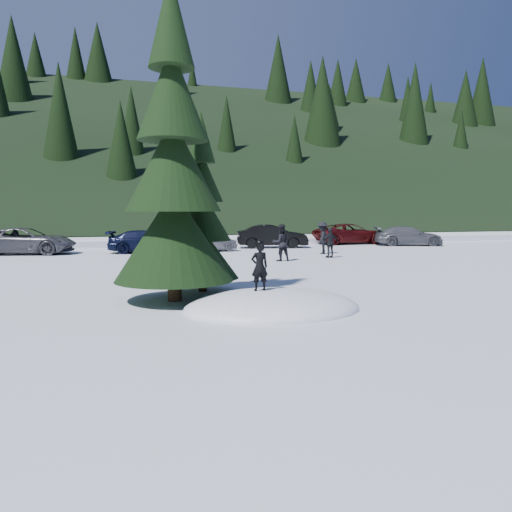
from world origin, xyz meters
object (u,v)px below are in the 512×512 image
object	(u,v)px
child_skier	(260,267)
car_2	(26,241)
car_3	(148,242)
car_6	(350,234)
adult_1	(330,243)
adult_0	(281,243)
car_4	(206,241)
spruce_short	(202,222)
car_5	(272,236)
spruce_tall	(173,177)
adult_2	(322,238)
car_7	(408,236)

from	to	relation	value
child_skier	car_2	xyz separation A→B (m)	(-8.17, 18.69, -0.33)
car_3	car_6	bearing A→B (deg)	-63.65
adult_1	car_3	xyz separation A→B (m)	(-8.90, 5.63, -0.12)
adult_0	car_4	xyz separation A→B (m)	(-2.51, 6.46, -0.24)
spruce_short	child_skier	size ratio (longest dim) A/B	4.54
car_5	car_2	bearing A→B (deg)	104.16
spruce_tall	car_6	size ratio (longest dim) A/B	1.61
adult_1	car_5	distance (m)	7.54
spruce_short	adult_0	bearing A→B (deg)	56.76
adult_2	car_5	bearing A→B (deg)	-131.15
spruce_tall	car_2	distance (m)	18.23
car_4	car_7	distance (m)	14.65
spruce_tall	adult_0	distance (m)	11.52
car_7	adult_0	bearing A→B (deg)	141.23
child_skier	car_6	world-z (taller)	child_skier
car_7	child_skier	bearing A→B (deg)	157.55
adult_0	car_4	distance (m)	6.94
child_skier	car_6	distance (m)	25.34
spruce_tall	adult_2	size ratio (longest dim) A/B	4.72
spruce_short	car_4	size ratio (longest dim) A/B	1.41
car_3	car_6	size ratio (longest dim) A/B	0.84
adult_0	car_4	bearing A→B (deg)	-72.66
adult_0	adult_2	xyz separation A→B (m)	(3.54, 3.16, 0.02)
car_3	spruce_short	bearing A→B (deg)	-165.80
car_5	adult_1	bearing A→B (deg)	-163.45
adult_2	car_5	world-z (taller)	adult_2
car_3	car_5	bearing A→B (deg)	-65.50
car_4	child_skier	bearing A→B (deg)	158.77
spruce_short	car_5	xyz separation A→B (m)	(7.49, 16.36, -1.34)
car_2	car_3	xyz separation A→B (m)	(6.63, -1.01, -0.09)
adult_2	car_6	bearing A→B (deg)	178.49
spruce_short	car_5	world-z (taller)	spruce_short
spruce_short	car_3	xyz separation A→B (m)	(-0.67, 14.49, -1.45)
adult_2	car_3	size ratio (longest dim) A/B	0.40
spruce_tall	car_7	distance (m)	25.21
adult_0	adult_2	size ratio (longest dim) A/B	0.98
spruce_tall	car_4	distance (m)	16.49
adult_0	car_5	bearing A→B (deg)	-108.96
car_5	adult_2	bearing A→B (deg)	-155.33
spruce_tall	child_skier	size ratio (longest dim) A/B	7.28
adult_2	car_7	xyz separation A→B (m)	(8.54, 4.58, -0.24)
child_skier	car_7	bearing A→B (deg)	-132.15
spruce_tall	car_6	world-z (taller)	spruce_tall
spruce_short	car_2	xyz separation A→B (m)	(-7.30, 15.51, -1.36)
spruce_tall	spruce_short	size ratio (longest dim) A/B	1.60
adult_1	car_5	size ratio (longest dim) A/B	0.34
spruce_tall	car_4	xyz separation A→B (m)	(3.72, 15.84, -2.67)
spruce_tall	car_3	bearing A→B (deg)	88.80
spruce_short	car_6	xyz separation A→B (m)	(14.15, 18.40, -1.36)
adult_0	car_5	size ratio (longest dim) A/B	0.39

